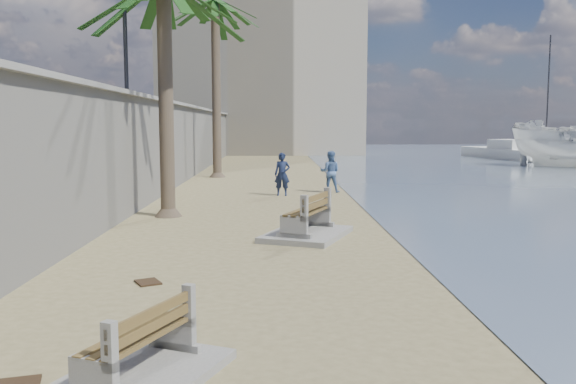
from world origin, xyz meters
name	(u,v)px	position (x,y,z in m)	size (l,w,h in m)	color
ground_plane	(350,381)	(0.00, 0.00, 0.00)	(140.00, 140.00, 0.00)	#928359
seawall	(171,146)	(-5.20, 20.00, 1.75)	(0.45, 70.00, 3.50)	gray
wall_cap	(170,103)	(-5.20, 20.00, 3.55)	(0.80, 70.00, 0.12)	gray
end_building	(262,78)	(-2.00, 52.00, 7.00)	(18.00, 12.00, 14.00)	#B7AA93
bench_near	(138,349)	(-2.19, 0.03, 0.35)	(1.93, 2.26, 0.79)	gray
bench_far	(307,219)	(-0.03, 8.14, 0.44)	(2.41, 2.83, 1.00)	gray
palm_back	(215,3)	(-3.71, 24.74, 8.58)	(5.00, 5.00, 9.64)	brown
person_a	(282,171)	(-0.51, 16.61, 0.92)	(0.67, 0.45, 1.85)	#151F3C
person_b	(330,170)	(1.38, 17.68, 0.90)	(0.87, 0.67, 1.80)	#4D6DA0
yacht_far	(503,154)	(17.27, 41.78, 0.35)	(9.11, 2.55, 1.50)	silver
sailboat_west	(545,153)	(21.33, 43.33, 0.33)	(6.02, 5.95, 9.90)	silver
debris_d	(148,282)	(-2.92, 3.98, 0.01)	(0.45, 0.36, 0.03)	#382616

